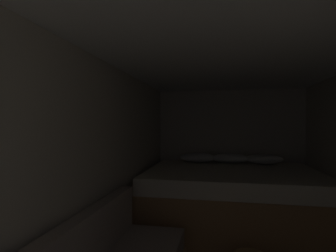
% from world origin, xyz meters
% --- Properties ---
extents(wall_back, '(2.50, 0.05, 1.97)m').
position_xyz_m(wall_back, '(0.00, 3.95, 0.99)').
color(wall_back, beige).
rests_on(wall_back, ground).
extents(wall_left, '(0.05, 4.66, 1.97)m').
position_xyz_m(wall_left, '(-1.22, 1.59, 0.99)').
color(wall_left, beige).
rests_on(wall_left, ground).
extents(ceiling_slab, '(2.50, 4.66, 0.05)m').
position_xyz_m(ceiling_slab, '(0.00, 1.59, 2.00)').
color(ceiling_slab, white).
rests_on(ceiling_slab, wall_left).
extents(bed, '(2.28, 1.72, 0.92)m').
position_xyz_m(bed, '(0.00, 3.03, 0.40)').
color(bed, '#9E7247').
rests_on(bed, ground).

